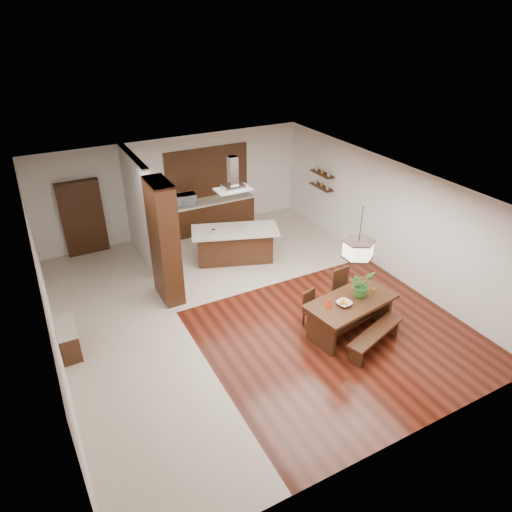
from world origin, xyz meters
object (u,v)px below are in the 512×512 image
dining_chair_left (314,310)px  fruit_bowl (344,303)px  dining_table (351,309)px  microwave (185,199)px  dining_bench (375,340)px  foliage_plant (361,284)px  hallway_console (68,340)px  pendant_lantern (359,238)px  kitchen_island (235,244)px  dining_chair_right (346,292)px  island_cup (248,226)px  range_hood (233,174)px

dining_chair_left → fruit_bowl: size_ratio=2.84×
dining_table → microwave: microwave is taller
dining_bench → microwave: microwave is taller
dining_table → fruit_bowl: 0.36m
foliage_plant → dining_table: bearing=-166.4°
hallway_console → dining_chair_left: bearing=-18.1°
hallway_console → dining_table: size_ratio=0.43×
pendant_lantern → foliage_plant: 1.19m
hallway_console → foliage_plant: foliage_plant is taller
dining_table → foliage_plant: 0.56m
dining_chair_left → kitchen_island: 3.44m
dining_chair_right → dining_table: bearing=-124.7°
dining_chair_right → island_cup: (-0.81, 3.22, 0.48)m
dining_chair_right → kitchen_island: dining_chair_right is taller
dining_chair_left → dining_chair_right: dining_chair_right is taller
hallway_console → pendant_lantern: bearing=-21.1°
dining_chair_right → foliage_plant: foliage_plant is taller
dining_chair_left → pendant_lantern: 1.98m
foliage_plant → fruit_bowl: (-0.50, -0.12, -0.24)m
dining_table → pendant_lantern: size_ratio=1.56×
dining_table → island_cup: bearing=96.3°
pendant_lantern → island_cup: 4.10m
foliage_plant → fruit_bowl: size_ratio=1.89×
pendant_lantern → fruit_bowl: pendant_lantern is taller
dining_table → dining_bench: 0.79m
dining_table → dining_chair_left: dining_chair_left is taller
foliage_plant → microwave: size_ratio=0.92×
kitchen_island → dining_chair_right: bearing=-50.4°
kitchen_island → range_hood: (-0.00, 0.00, 1.98)m
fruit_bowl → dining_table: bearing=13.9°
pendant_lantern → dining_table: bearing=0.0°
island_cup → dining_table: bearing=-83.7°
dining_chair_right → fruit_bowl: 1.01m
pendant_lantern → microwave: (-1.36, 6.10, -1.13)m
pendant_lantern → kitchen_island: size_ratio=0.53×
dining_table → kitchen_island: kitchen_island is taller
kitchen_island → range_hood: 1.98m
dining_bench → dining_chair_right: (0.27, 1.34, 0.29)m
foliage_plant → kitchen_island: size_ratio=0.23×
hallway_console → microwave: 5.73m
island_cup → dining_chair_left: bearing=-92.4°
foliage_plant → fruit_bowl: foliage_plant is taller
dining_table → dining_bench: (0.11, -0.69, -0.37)m
dining_bench → fruit_bowl: fruit_bowl is taller
hallway_console → island_cup: island_cup is taller
hallway_console → foliage_plant: bearing=-19.7°
hallway_console → kitchen_island: kitchen_island is taller
hallway_console → dining_chair_right: bearing=-13.8°
fruit_bowl → kitchen_island: size_ratio=0.12×
dining_chair_right → fruit_bowl: (-0.63, -0.72, 0.33)m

